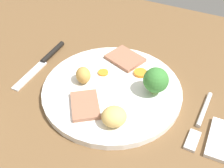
{
  "coord_description": "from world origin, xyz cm",
  "views": [
    {
      "loc": [
        -15.72,
        38.88,
        44.76
      ],
      "look_at": [
        2.93,
        0.71,
        6.0
      ],
      "focal_mm": 45.45,
      "sensor_mm": 36.0,
      "label": 1
    }
  ],
  "objects_px": {
    "roast_potato_left": "(83,75)",
    "broccoli_floret": "(156,80)",
    "fork": "(200,121)",
    "carrot_coin_back": "(140,73)",
    "dinner_plate": "(112,90)",
    "roast_potato_right": "(114,117)",
    "meat_slice_main": "(125,58)",
    "carrot_coin_front": "(103,73)",
    "knife": "(45,60)",
    "meat_slice_under": "(85,105)"
  },
  "relations": [
    {
      "from": "roast_potato_left",
      "to": "broccoli_floret",
      "type": "xyz_separation_m",
      "value": [
        -0.14,
        -0.03,
        0.01
      ]
    },
    {
      "from": "broccoli_floret",
      "to": "fork",
      "type": "bearing_deg",
      "value": 164.94
    },
    {
      "from": "carrot_coin_back",
      "to": "fork",
      "type": "distance_m",
      "value": 0.16
    },
    {
      "from": "dinner_plate",
      "to": "roast_potato_right",
      "type": "height_order",
      "value": "roast_potato_right"
    },
    {
      "from": "broccoli_floret",
      "to": "fork",
      "type": "relative_size",
      "value": 0.38
    },
    {
      "from": "meat_slice_main",
      "to": "broccoli_floret",
      "type": "height_order",
      "value": "broccoli_floret"
    },
    {
      "from": "carrot_coin_front",
      "to": "broccoli_floret",
      "type": "distance_m",
      "value": 0.12
    },
    {
      "from": "roast_potato_left",
      "to": "carrot_coin_front",
      "type": "distance_m",
      "value": 0.05
    },
    {
      "from": "carrot_coin_back",
      "to": "knife",
      "type": "distance_m",
      "value": 0.23
    },
    {
      "from": "carrot_coin_back",
      "to": "knife",
      "type": "xyz_separation_m",
      "value": [
        0.22,
        0.04,
        -0.01
      ]
    },
    {
      "from": "dinner_plate",
      "to": "meat_slice_under",
      "type": "height_order",
      "value": "meat_slice_under"
    },
    {
      "from": "meat_slice_under",
      "to": "knife",
      "type": "xyz_separation_m",
      "value": [
        0.17,
        -0.1,
        -0.01
      ]
    },
    {
      "from": "carrot_coin_front",
      "to": "carrot_coin_back",
      "type": "relative_size",
      "value": 0.78
    },
    {
      "from": "dinner_plate",
      "to": "knife",
      "type": "distance_m",
      "value": 0.19
    },
    {
      "from": "meat_slice_under",
      "to": "roast_potato_right",
      "type": "bearing_deg",
      "value": 170.34
    },
    {
      "from": "dinner_plate",
      "to": "roast_potato_left",
      "type": "height_order",
      "value": "roast_potato_left"
    },
    {
      "from": "carrot_coin_back",
      "to": "broccoli_floret",
      "type": "relative_size",
      "value": 0.5
    },
    {
      "from": "carrot_coin_front",
      "to": "carrot_coin_back",
      "type": "xyz_separation_m",
      "value": [
        -0.07,
        -0.03,
        0.0
      ]
    },
    {
      "from": "roast_potato_left",
      "to": "broccoli_floret",
      "type": "bearing_deg",
      "value": -166.6
    },
    {
      "from": "carrot_coin_front",
      "to": "broccoli_floret",
      "type": "bearing_deg",
      "value": 176.95
    },
    {
      "from": "meat_slice_under",
      "to": "broccoli_floret",
      "type": "xyz_separation_m",
      "value": [
        -0.11,
        -0.1,
        0.03
      ]
    },
    {
      "from": "roast_potato_left",
      "to": "knife",
      "type": "distance_m",
      "value": 0.13
    },
    {
      "from": "broccoli_floret",
      "to": "dinner_plate",
      "type": "bearing_deg",
      "value": 17.52
    },
    {
      "from": "roast_potato_right",
      "to": "fork",
      "type": "xyz_separation_m",
      "value": [
        -0.14,
        -0.08,
        -0.03
      ]
    },
    {
      "from": "meat_slice_under",
      "to": "roast_potato_right",
      "type": "xyz_separation_m",
      "value": [
        -0.07,
        0.01,
        0.01
      ]
    },
    {
      "from": "carrot_coin_back",
      "to": "fork",
      "type": "bearing_deg",
      "value": 155.58
    },
    {
      "from": "dinner_plate",
      "to": "meat_slice_main",
      "type": "xyz_separation_m",
      "value": [
        0.01,
        -0.1,
        0.01
      ]
    },
    {
      "from": "meat_slice_under",
      "to": "broccoli_floret",
      "type": "distance_m",
      "value": 0.15
    },
    {
      "from": "meat_slice_main",
      "to": "carrot_coin_back",
      "type": "distance_m",
      "value": 0.06
    },
    {
      "from": "meat_slice_main",
      "to": "knife",
      "type": "xyz_separation_m",
      "value": [
        0.17,
        0.07,
        -0.01
      ]
    },
    {
      "from": "carrot_coin_front",
      "to": "roast_potato_right",
      "type": "bearing_deg",
      "value": 125.5
    },
    {
      "from": "roast_potato_right",
      "to": "carrot_coin_front",
      "type": "bearing_deg",
      "value": -54.5
    },
    {
      "from": "roast_potato_left",
      "to": "roast_potato_right",
      "type": "xyz_separation_m",
      "value": [
        -0.11,
        0.07,
        -0.0
      ]
    },
    {
      "from": "carrot_coin_front",
      "to": "broccoli_floret",
      "type": "height_order",
      "value": "broccoli_floret"
    },
    {
      "from": "meat_slice_under",
      "to": "carrot_coin_front",
      "type": "xyz_separation_m",
      "value": [
        0.01,
        -0.1,
        -0.0
      ]
    },
    {
      "from": "fork",
      "to": "roast_potato_right",
      "type": "bearing_deg",
      "value": -58.19
    },
    {
      "from": "carrot_coin_back",
      "to": "broccoli_floret",
      "type": "bearing_deg",
      "value": 139.36
    },
    {
      "from": "knife",
      "to": "fork",
      "type": "bearing_deg",
      "value": 85.44
    },
    {
      "from": "roast_potato_left",
      "to": "knife",
      "type": "xyz_separation_m",
      "value": [
        0.13,
        -0.03,
        -0.03
      ]
    },
    {
      "from": "roast_potato_left",
      "to": "knife",
      "type": "relative_size",
      "value": 0.2
    },
    {
      "from": "meat_slice_main",
      "to": "broccoli_floret",
      "type": "distance_m",
      "value": 0.12
    },
    {
      "from": "carrot_coin_front",
      "to": "fork",
      "type": "bearing_deg",
      "value": 171.37
    },
    {
      "from": "meat_slice_main",
      "to": "meat_slice_under",
      "type": "bearing_deg",
      "value": 87.12
    },
    {
      "from": "carrot_coin_back",
      "to": "knife",
      "type": "bearing_deg",
      "value": 10.36
    },
    {
      "from": "roast_potato_left",
      "to": "carrot_coin_front",
      "type": "height_order",
      "value": "roast_potato_left"
    },
    {
      "from": "dinner_plate",
      "to": "broccoli_floret",
      "type": "bearing_deg",
      "value": -162.48
    },
    {
      "from": "dinner_plate",
      "to": "carrot_coin_back",
      "type": "xyz_separation_m",
      "value": [
        -0.04,
        -0.07,
        0.01
      ]
    },
    {
      "from": "meat_slice_main",
      "to": "roast_potato_right",
      "type": "bearing_deg",
      "value": 108.1
    },
    {
      "from": "meat_slice_main",
      "to": "carrot_coin_front",
      "type": "height_order",
      "value": "meat_slice_main"
    },
    {
      "from": "roast_potato_right",
      "to": "fork",
      "type": "relative_size",
      "value": 0.3
    }
  ]
}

